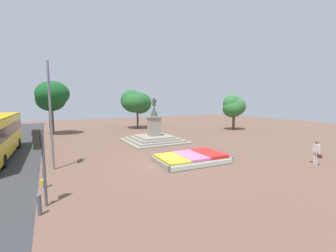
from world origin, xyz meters
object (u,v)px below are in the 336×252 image
Objects in this scene: pedestrian_with_handbag at (316,151)px; banner_pole at (50,112)px; traffic_light_near_crossing at (40,154)px; kerb_bollard_south at (39,204)px; flower_planter at (192,158)px; statue_monument at (154,136)px; kerb_bollard_mid_a at (44,178)px.

banner_pole is at bearing 155.81° from pedestrian_with_handbag.
kerb_bollard_south is (-0.11, -0.74, -1.80)m from traffic_light_near_crossing.
pedestrian_with_handbag is 1.92× the size of kerb_bollard_south.
flower_planter is 10.09m from kerb_bollard_south.
statue_monument is at bearing 30.53° from banner_pole.
banner_pole is 17.75m from pedestrian_with_handbag.
traffic_light_near_crossing reaches higher than flower_planter.
kerb_bollard_mid_a is (-10.14, -8.81, -0.10)m from statue_monument.
banner_pole is at bearing 163.62° from flower_planter.
traffic_light_near_crossing is at bearing -95.47° from banner_pole.
flower_planter is at bearing -16.38° from banner_pole.
kerb_bollard_south is (-0.62, -6.11, -3.24)m from banner_pole.
kerb_bollard_mid_a reaches higher than kerb_bollard_south.
statue_monument is 3.60× the size of pedestrian_with_handbag.
flower_planter is 0.76× the size of banner_pole.
flower_planter is at bearing 16.53° from traffic_light_near_crossing.
traffic_light_near_crossing is at bearing 81.76° from kerb_bollard_south.
traffic_light_near_crossing is at bearing 173.73° from pedestrian_with_handbag.
traffic_light_near_crossing is 0.48× the size of banner_pole.
statue_monument is 1.83× the size of traffic_light_near_crossing.
kerb_bollard_mid_a is at bearing 166.11° from pedestrian_with_handbag.
flower_planter is 6.03× the size of kerb_bollard_south.
traffic_light_near_crossing is 1.95m from kerb_bollard_south.
statue_monument is 11.63m from banner_pole.
pedestrian_with_handbag is at bearing -6.27° from traffic_light_near_crossing.
flower_planter is 5.51× the size of kerb_bollard_mid_a.
statue_monument reaches higher than kerb_bollard_south.
kerb_bollard_south is at bearing 176.31° from pedestrian_with_handbag.
traffic_light_near_crossing is 1.97× the size of pedestrian_with_handbag.
pedestrian_with_handbag is 16.66m from kerb_bollard_south.
pedestrian_with_handbag is (15.99, -7.18, -2.76)m from banner_pole.
statue_monument reaches higher than kerb_bollard_mid_a.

